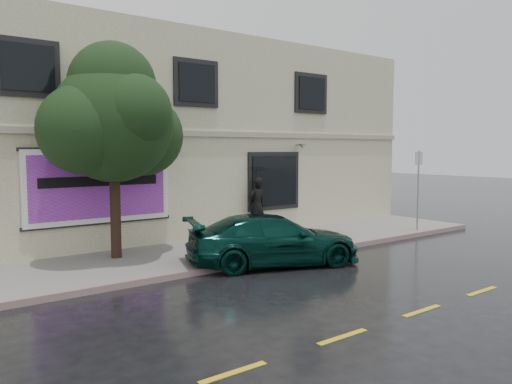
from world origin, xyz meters
TOP-DOWN VIEW (x-y plane):
  - ground at (0.00, 0.00)m, footprint 90.00×90.00m
  - sidewalk at (0.00, 3.25)m, footprint 20.00×3.50m
  - curb at (0.00, 1.50)m, footprint 20.00×0.18m
  - road_marking at (0.00, -3.50)m, footprint 19.00×0.12m
  - building at (0.00, 9.00)m, footprint 20.00×8.12m
  - billboard at (-3.20, 4.92)m, footprint 4.30×0.16m
  - car at (0.14, 1.20)m, footprint 5.09×3.53m
  - pedestrian at (2.16, 4.60)m, footprint 0.77×0.55m
  - umbrella at (2.16, 4.60)m, footprint 0.98×0.98m
  - street_tree at (-3.14, 3.97)m, footprint 3.21×3.21m
  - fire_hydrant at (-1.50, 2.57)m, footprint 0.35×0.33m
  - sign_pole at (7.35, 1.77)m, footprint 0.35×0.08m

SIDE VIEW (x-z plane):
  - ground at x=0.00m, z-range 0.00..0.00m
  - road_marking at x=0.00m, z-range 0.00..0.01m
  - sidewalk at x=0.00m, z-range 0.00..0.15m
  - curb at x=0.00m, z-range -0.01..0.15m
  - fire_hydrant at x=-1.50m, z-range 0.14..1.00m
  - car at x=0.14m, z-range 0.00..1.36m
  - pedestrian at x=2.16m, z-range 0.15..2.14m
  - sign_pole at x=7.35m, z-range 0.42..3.31m
  - billboard at x=-3.20m, z-range 0.95..3.15m
  - umbrella at x=2.16m, z-range 2.14..2.85m
  - building at x=0.00m, z-range 0.00..7.00m
  - street_tree at x=-3.14m, z-range 1.17..6.44m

